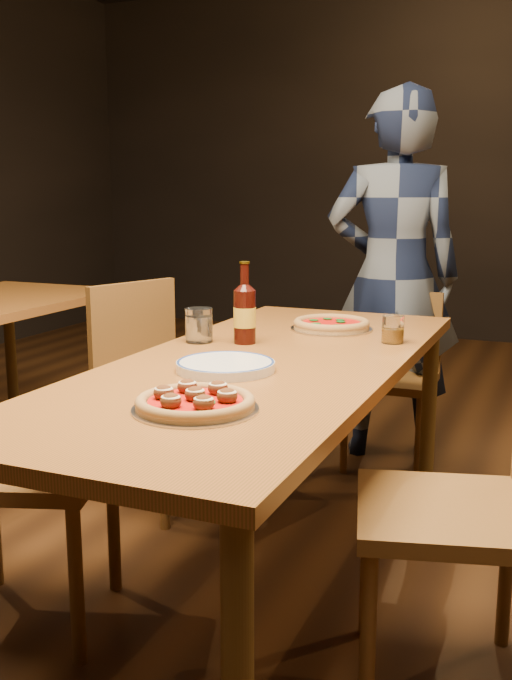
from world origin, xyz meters
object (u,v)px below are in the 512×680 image
at_px(table_main, 262,383).
at_px(pizza_meatball, 195,402).
at_px(chair_main_nw, 26,464).
at_px(chair_end, 390,378).
at_px(water_glass, 199,325).
at_px(plate_stack, 226,366).
at_px(beer_bottle, 245,315).
at_px(pizza_margherita, 331,324).
at_px(diner, 394,277).
at_px(amber_glass, 393,329).
at_px(chair_main_sw, 167,391).
at_px(chair_main_e, 448,509).

xyz_separation_m(table_main, pizza_meatball, (0.06, -0.55, 0.09)).
xyz_separation_m(chair_main_nw, chair_end, (0.66, 1.67, -0.07)).
bearing_deg(water_glass, plate_stack, -52.86).
bearing_deg(beer_bottle, chair_end, 76.01).
bearing_deg(pizza_margherita, diner, 87.98).
bearing_deg(beer_bottle, pizza_meatball, -74.62).
bearing_deg(table_main, diner, 87.23).
relative_size(beer_bottle, amber_glass, 2.90).
bearing_deg(chair_main_sw, beer_bottle, -102.79).
xyz_separation_m(chair_end, pizza_margherita, (-0.07, -0.69, 0.36)).
xyz_separation_m(plate_stack, diner, (0.11, 1.60, 0.09)).
distance_m(pizza_meatball, plate_stack, 0.39).
relative_size(chair_main_e, pizza_meatball, 3.21).
bearing_deg(pizza_meatball, chair_end, 88.37).
xyz_separation_m(amber_glass, diner, (-0.23, 1.02, 0.06)).
distance_m(table_main, chair_end, 1.29).
bearing_deg(chair_end, table_main, -95.96).
relative_size(pizza_meatball, diner, 0.17).
height_order(chair_main_e, water_glass, chair_main_e).
height_order(chair_main_nw, chair_main_e, chair_main_nw).
height_order(beer_bottle, diner, diner).
xyz_separation_m(chair_main_nw, diner, (0.62, 1.85, 0.37)).
height_order(chair_main_sw, amber_glass, chair_main_sw).
bearing_deg(pizza_meatball, beer_bottle, 105.38).
bearing_deg(diner, beer_bottle, 63.03).
bearing_deg(pizza_meatball, plate_stack, 104.92).
xyz_separation_m(table_main, diner, (0.07, 1.43, 0.18)).
xyz_separation_m(pizza_margherita, diner, (0.03, 0.86, 0.08)).
bearing_deg(plate_stack, water_glass, 127.14).
relative_size(plate_stack, diner, 0.16).
distance_m(pizza_meatball, diner, 1.98).
bearing_deg(table_main, amber_glass, 53.72).
bearing_deg(amber_glass, diner, 102.74).
height_order(plate_stack, diner, diner).
bearing_deg(water_glass, pizza_meatball, -63.51).
relative_size(chair_main_sw, chair_main_e, 0.98).
relative_size(beer_bottle, diner, 0.16).
bearing_deg(table_main, beer_bottle, 125.53).
bearing_deg(water_glass, amber_glass, 21.61).
relative_size(pizza_meatball, water_glass, 2.59).
distance_m(table_main, chair_main_nw, 0.72).
bearing_deg(plate_stack, pizza_meatball, -75.08).
xyz_separation_m(pizza_meatball, plate_stack, (-0.10, 0.38, -0.01)).
height_order(chair_end, plate_stack, chair_end).
height_order(chair_end, water_glass, water_glass).
bearing_deg(plate_stack, chair_main_nw, -153.85).
bearing_deg(beer_bottle, chair_main_e, -31.17).
height_order(chair_end, diner, diner).
xyz_separation_m(pizza_meatball, beer_bottle, (-0.21, 0.76, 0.08)).
bearing_deg(table_main, chair_main_sw, 140.84).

